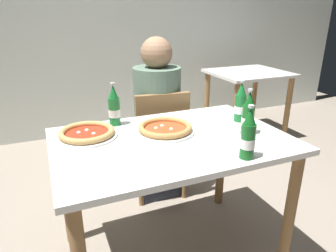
{
  "coord_description": "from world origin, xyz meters",
  "views": [
    {
      "loc": [
        -0.58,
        -1.33,
        1.37
      ],
      "look_at": [
        0.0,
        0.05,
        0.8
      ],
      "focal_mm": 32.45,
      "sensor_mm": 36.0,
      "label": 1
    }
  ],
  "objects_px": {
    "pizza_marinara_far": "(87,133)",
    "beer_bottle_left": "(248,116)",
    "dining_table_main": "(172,158)",
    "beer_bottle_center": "(114,108)",
    "pizza_margherita_near": "(164,129)",
    "beer_bottle_extra": "(240,104)",
    "dining_table_background": "(247,86)",
    "beer_bottle_right": "(248,136)",
    "chair_behind_table": "(159,138)",
    "napkin_with_cutlery": "(227,142)",
    "diner_seated": "(157,123)"
  },
  "relations": [
    {
      "from": "diner_seated",
      "to": "beer_bottle_left",
      "type": "xyz_separation_m",
      "value": [
        0.22,
        -0.76,
        0.27
      ]
    },
    {
      "from": "pizza_margherita_near",
      "to": "dining_table_background",
      "type": "bearing_deg",
      "value": 40.27
    },
    {
      "from": "pizza_marinara_far",
      "to": "chair_behind_table",
      "type": "bearing_deg",
      "value": 36.95
    },
    {
      "from": "napkin_with_cutlery",
      "to": "beer_bottle_right",
      "type": "bearing_deg",
      "value": -94.75
    },
    {
      "from": "beer_bottle_left",
      "to": "beer_bottle_right",
      "type": "height_order",
      "value": "same"
    },
    {
      "from": "dining_table_main",
      "to": "pizza_margherita_near",
      "type": "distance_m",
      "value": 0.16
    },
    {
      "from": "chair_behind_table",
      "to": "dining_table_background",
      "type": "xyz_separation_m",
      "value": [
        1.35,
        0.76,
        0.11
      ]
    },
    {
      "from": "napkin_with_cutlery",
      "to": "dining_table_main",
      "type": "bearing_deg",
      "value": 146.31
    },
    {
      "from": "dining_table_background",
      "to": "beer_bottle_left",
      "type": "height_order",
      "value": "beer_bottle_left"
    },
    {
      "from": "dining_table_background",
      "to": "beer_bottle_center",
      "type": "xyz_separation_m",
      "value": [
        -1.73,
        -1.06,
        0.26
      ]
    },
    {
      "from": "beer_bottle_right",
      "to": "napkin_with_cutlery",
      "type": "distance_m",
      "value": 0.21
    },
    {
      "from": "diner_seated",
      "to": "beer_bottle_left",
      "type": "height_order",
      "value": "diner_seated"
    },
    {
      "from": "napkin_with_cutlery",
      "to": "beer_bottle_left",
      "type": "bearing_deg",
      "value": 19.16
    },
    {
      "from": "beer_bottle_center",
      "to": "beer_bottle_right",
      "type": "bearing_deg",
      "value": -55.55
    },
    {
      "from": "dining_table_main",
      "to": "napkin_with_cutlery",
      "type": "relative_size",
      "value": 5.79
    },
    {
      "from": "dining_table_main",
      "to": "pizza_margherita_near",
      "type": "xyz_separation_m",
      "value": [
        -0.0,
        0.09,
        0.14
      ]
    },
    {
      "from": "chair_behind_table",
      "to": "beer_bottle_center",
      "type": "relative_size",
      "value": 3.44
    },
    {
      "from": "chair_behind_table",
      "to": "napkin_with_cutlery",
      "type": "relative_size",
      "value": 4.1
    },
    {
      "from": "dining_table_background",
      "to": "pizza_margherita_near",
      "type": "height_order",
      "value": "pizza_margherita_near"
    },
    {
      "from": "dining_table_main",
      "to": "beer_bottle_left",
      "type": "bearing_deg",
      "value": -14.46
    },
    {
      "from": "beer_bottle_right",
      "to": "diner_seated",
      "type": "bearing_deg",
      "value": 92.83
    },
    {
      "from": "chair_behind_table",
      "to": "pizza_marinara_far",
      "type": "xyz_separation_m",
      "value": [
        -0.56,
        -0.42,
        0.29
      ]
    },
    {
      "from": "dining_table_main",
      "to": "beer_bottle_right",
      "type": "height_order",
      "value": "beer_bottle_right"
    },
    {
      "from": "dining_table_background",
      "to": "beer_bottle_right",
      "type": "distance_m",
      "value": 2.16
    },
    {
      "from": "chair_behind_table",
      "to": "beer_bottle_extra",
      "type": "distance_m",
      "value": 0.72
    },
    {
      "from": "pizza_margherita_near",
      "to": "beer_bottle_center",
      "type": "xyz_separation_m",
      "value": [
        -0.22,
        0.22,
        0.08
      ]
    },
    {
      "from": "beer_bottle_right",
      "to": "dining_table_background",
      "type": "bearing_deg",
      "value": 52.92
    },
    {
      "from": "beer_bottle_left",
      "to": "beer_bottle_center",
      "type": "bearing_deg",
      "value": 146.25
    },
    {
      "from": "dining_table_background",
      "to": "pizza_marinara_far",
      "type": "relative_size",
      "value": 2.57
    },
    {
      "from": "dining_table_main",
      "to": "beer_bottle_center",
      "type": "height_order",
      "value": "beer_bottle_center"
    },
    {
      "from": "dining_table_background",
      "to": "chair_behind_table",
      "type": "bearing_deg",
      "value": -150.47
    },
    {
      "from": "dining_table_background",
      "to": "beer_bottle_right",
      "type": "height_order",
      "value": "beer_bottle_right"
    },
    {
      "from": "dining_table_main",
      "to": "beer_bottle_extra",
      "type": "height_order",
      "value": "beer_bottle_extra"
    },
    {
      "from": "pizza_margherita_near",
      "to": "dining_table_main",
      "type": "bearing_deg",
      "value": -86.84
    },
    {
      "from": "dining_table_main",
      "to": "beer_bottle_center",
      "type": "bearing_deg",
      "value": 125.75
    },
    {
      "from": "dining_table_background",
      "to": "beer_bottle_left",
      "type": "xyz_separation_m",
      "value": [
        -1.12,
        -1.47,
        0.26
      ]
    },
    {
      "from": "dining_table_main",
      "to": "beer_bottle_center",
      "type": "distance_m",
      "value": 0.44
    },
    {
      "from": "dining_table_main",
      "to": "diner_seated",
      "type": "bearing_deg",
      "value": 75.55
    },
    {
      "from": "chair_behind_table",
      "to": "beer_bottle_left",
      "type": "height_order",
      "value": "beer_bottle_left"
    },
    {
      "from": "dining_table_background",
      "to": "beer_bottle_center",
      "type": "bearing_deg",
      "value": -148.49
    },
    {
      "from": "pizza_marinara_far",
      "to": "beer_bottle_left",
      "type": "xyz_separation_m",
      "value": [
        0.79,
        -0.29,
        0.08
      ]
    },
    {
      "from": "dining_table_background",
      "to": "pizza_marinara_far",
      "type": "bearing_deg",
      "value": -148.15
    },
    {
      "from": "beer_bottle_left",
      "to": "beer_bottle_center",
      "type": "relative_size",
      "value": 1.0
    },
    {
      "from": "pizza_margherita_near",
      "to": "beer_bottle_left",
      "type": "xyz_separation_m",
      "value": [
        0.4,
        -0.19,
        0.08
      ]
    },
    {
      "from": "chair_behind_table",
      "to": "beer_bottle_left",
      "type": "bearing_deg",
      "value": 113.87
    },
    {
      "from": "beer_bottle_left",
      "to": "pizza_marinara_far",
      "type": "bearing_deg",
      "value": 160.18
    },
    {
      "from": "beer_bottle_extra",
      "to": "napkin_with_cutlery",
      "type": "bearing_deg",
      "value": -135.05
    },
    {
      "from": "dining_table_background",
      "to": "napkin_with_cutlery",
      "type": "xyz_separation_m",
      "value": [
        -1.28,
        -1.53,
        0.16
      ]
    },
    {
      "from": "pizza_marinara_far",
      "to": "beer_bottle_extra",
      "type": "xyz_separation_m",
      "value": [
        0.88,
        -0.1,
        0.08
      ]
    },
    {
      "from": "chair_behind_table",
      "to": "diner_seated",
      "type": "height_order",
      "value": "diner_seated"
    }
  ]
}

